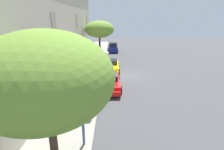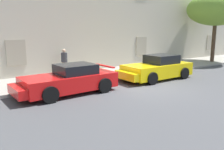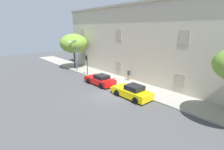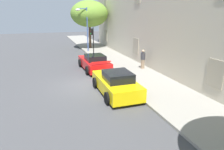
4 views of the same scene
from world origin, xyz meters
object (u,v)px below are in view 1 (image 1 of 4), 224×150
at_px(tree_near_kerb, 99,29).
at_px(pedestrian_admiring, 73,74).
at_px(tree_midblock, 46,79).
at_px(traffic_light, 93,84).
at_px(sportscar_yellow_flank, 111,67).
at_px(street_lamp, 90,80).
at_px(sportscar_red_lead, 110,83).
at_px(hatchback_parked, 113,48).

height_order(tree_near_kerb, pedestrian_admiring, tree_near_kerb).
height_order(tree_midblock, pedestrian_admiring, tree_midblock).
height_order(tree_near_kerb, traffic_light, tree_near_kerb).
distance_m(sportscar_yellow_flank, tree_near_kerb, 10.22).
height_order(sportscar_yellow_flank, tree_near_kerb, tree_near_kerb).
bearing_deg(street_lamp, pedestrian_admiring, 17.33).
height_order(sportscar_yellow_flank, traffic_light, traffic_light).
relative_size(tree_near_kerb, traffic_light, 1.92).
xyz_separation_m(traffic_light, pedestrian_admiring, (6.23, 2.78, -1.31)).
distance_m(sportscar_red_lead, pedestrian_admiring, 4.19).
height_order(traffic_light, street_lamp, street_lamp).
height_order(sportscar_red_lead, traffic_light, traffic_light).
height_order(sportscar_red_lead, pedestrian_admiring, pedestrian_admiring).
xyz_separation_m(hatchback_parked, street_lamp, (-27.35, 1.18, 2.89)).
bearing_deg(tree_near_kerb, tree_midblock, 179.65).
distance_m(street_lamp, pedestrian_admiring, 10.49).
xyz_separation_m(street_lamp, pedestrian_admiring, (9.65, 3.01, -2.80)).
relative_size(hatchback_parked, street_lamp, 0.77).
xyz_separation_m(sportscar_yellow_flank, traffic_light, (-10.30, 1.16, 1.63)).
xyz_separation_m(hatchback_parked, tree_near_kerb, (-4.46, 2.26, 3.79)).
bearing_deg(traffic_light, tree_near_kerb, 2.50).
relative_size(sportscar_red_lead, tree_near_kerb, 0.80).
distance_m(traffic_light, street_lamp, 3.73).
height_order(tree_midblock, street_lamp, tree_midblock).
height_order(sportscar_red_lead, tree_midblock, tree_midblock).
relative_size(tree_near_kerb, street_lamp, 1.15).
relative_size(tree_near_kerb, pedestrian_admiring, 3.70).
height_order(tree_near_kerb, tree_midblock, tree_midblock).
relative_size(sportscar_red_lead, tree_midblock, 0.78).
distance_m(sportscar_red_lead, sportscar_yellow_flank, 5.66).
xyz_separation_m(tree_near_kerb, tree_midblock, (-25.02, 0.15, -0.10)).
bearing_deg(traffic_light, sportscar_red_lead, -13.04).
distance_m(tree_near_kerb, street_lamp, 22.93).
relative_size(street_lamp, pedestrian_admiring, 3.22).
distance_m(tree_near_kerb, tree_midblock, 25.02).
distance_m(tree_midblock, traffic_light, 6.08).
height_order(sportscar_red_lead, tree_near_kerb, tree_near_kerb).
bearing_deg(sportscar_yellow_flank, traffic_light, 173.55).
distance_m(sportscar_yellow_flank, hatchback_parked, 13.64).
bearing_deg(street_lamp, tree_midblock, 150.04).
bearing_deg(sportscar_yellow_flank, hatchback_parked, -1.02).
height_order(street_lamp, pedestrian_admiring, street_lamp).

